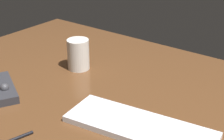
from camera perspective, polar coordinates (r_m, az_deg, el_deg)
The scene contains 4 objects.
desk at distance 98.02cm, azimuth 2.59°, elevation -5.19°, with size 140.00×84.00×2.00cm, color brown.
keyboard at distance 84.88cm, azimuth 4.47°, elevation -9.12°, with size 35.88×12.53×1.53cm, color white.
media_remote at distance 105.01cm, azimuth -17.07°, elevation -2.81°, with size 17.98×13.08×3.89cm.
coffee_mug at distance 113.85cm, azimuth -5.46°, elevation 2.53°, with size 7.00×7.00×9.90cm, color silver.
Camera 1 is at (47.87, -69.90, 50.30)cm, focal length 56.68 mm.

